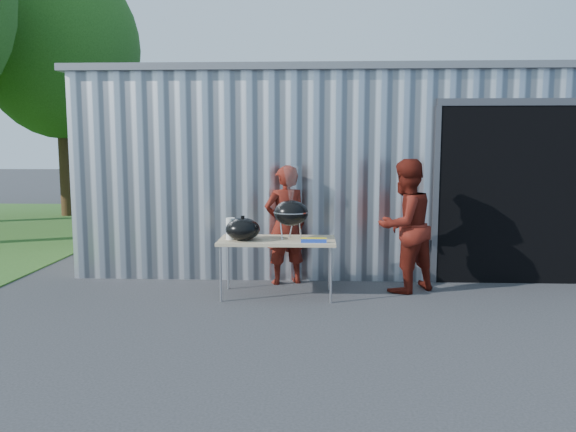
{
  "coord_description": "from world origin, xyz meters",
  "views": [
    {
      "loc": [
        0.31,
        -6.29,
        1.95
      ],
      "look_at": [
        0.0,
        0.89,
        1.05
      ],
      "focal_mm": 35.0,
      "sensor_mm": 36.0,
      "label": 1
    }
  ],
  "objects_px": {
    "kettle_grill": "(291,207)",
    "person_bystander": "(405,226)",
    "person_cook": "(285,225)",
    "folding_table": "(277,242)"
  },
  "relations": [
    {
      "from": "person_cook",
      "to": "person_bystander",
      "type": "relative_size",
      "value": 0.94
    },
    {
      "from": "person_cook",
      "to": "folding_table",
      "type": "bearing_deg",
      "value": 61.84
    },
    {
      "from": "folding_table",
      "to": "person_bystander",
      "type": "xyz_separation_m",
      "value": [
        1.69,
        0.31,
        0.18
      ]
    },
    {
      "from": "folding_table",
      "to": "kettle_grill",
      "type": "bearing_deg",
      "value": 5.26
    },
    {
      "from": "person_cook",
      "to": "person_bystander",
      "type": "bearing_deg",
      "value": 145.75
    },
    {
      "from": "kettle_grill",
      "to": "person_cook",
      "type": "bearing_deg",
      "value": 98.93
    },
    {
      "from": "kettle_grill",
      "to": "person_bystander",
      "type": "relative_size",
      "value": 0.53
    },
    {
      "from": "folding_table",
      "to": "person_cook",
      "type": "relative_size",
      "value": 0.89
    },
    {
      "from": "person_cook",
      "to": "person_bystander",
      "type": "xyz_separation_m",
      "value": [
        1.61,
        -0.36,
        0.05
      ]
    },
    {
      "from": "person_cook",
      "to": "person_bystander",
      "type": "distance_m",
      "value": 1.66
    }
  ]
}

